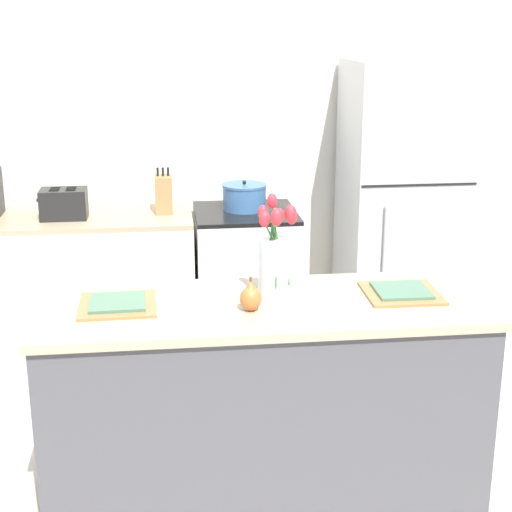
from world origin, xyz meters
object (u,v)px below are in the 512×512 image
Objects in this scene: plate_setting_left at (118,304)px; knife_block at (164,194)px; flower_vase at (276,259)px; stove_range at (246,282)px; plate_setting_right at (401,292)px; toaster at (64,204)px; pear_figurine at (251,297)px; refrigerator at (400,209)px; cooking_pot at (244,197)px.

knife_block is at bearing 82.96° from plate_setting_left.
flower_vase is 1.36× the size of plate_setting_left.
stove_range is 2.14× the size of flower_vase.
toaster reaches higher than plate_setting_right.
pear_figurine is 0.53m from plate_setting_left.
flower_vase is 1.36× the size of plate_setting_right.
refrigerator reaches higher than stove_range.
plate_setting_right is 1.14× the size of knife_block.
cooking_pot is (-0.00, 0.04, 0.53)m from stove_range.
cooking_pot reaches higher than pear_figurine.
plate_setting_left is 1.60m from knife_block.
refrigerator is 6.31× the size of toaster.
toaster is (-0.89, 1.63, 0.02)m from pear_figurine.
knife_block reaches higher than toaster.
refrigerator is at bearing -2.27° from cooking_pot.
stove_range is at bearing 2.67° from toaster.
knife_block is at bearing -177.18° from cooking_pot.
plate_setting_left is at bearing -135.99° from refrigerator.
stove_range is at bearing 88.36° from flower_vase.
knife_block reaches higher than cooking_pot.
refrigerator reaches higher than flower_vase.
stove_range is at bearing -1.78° from knife_block.
plate_setting_left and plate_setting_right have the same top height.
refrigerator is 4.22× the size of flower_vase.
plate_setting_right is 2.15m from toaster.
plate_setting_left is at bearing -97.04° from knife_block.
refrigerator reaches higher than plate_setting_right.
knife_block reaches higher than plate_setting_left.
refrigerator is 2.00m from toaster.
plate_setting_left is 1.16× the size of cooking_pot.
plate_setting_left is 1.10× the size of toaster.
toaster is at bearing -178.58° from refrigerator.
plate_setting_right is (0.64, 0.11, -0.04)m from pear_figurine.
cooking_pot is (-0.95, 0.04, 0.09)m from refrigerator.
pear_figurine is at bearing -61.43° from toaster.
stove_range is 1.05m from refrigerator.
toaster is at bearing 103.74° from plate_setting_left.
toaster is at bearing -175.23° from cooking_pot.
cooking_pot is at bearing 106.52° from plate_setting_right.
pear_figurine is 1.85m from toaster.
refrigerator reaches higher than pear_figurine.
toaster reaches higher than plate_setting_left.
flower_vase is at bearing -91.64° from stove_range.
refrigerator is 2.01m from pear_figurine.
stove_range is at bearing 66.72° from plate_setting_left.
toaster reaches higher than stove_range.
pear_figurine is (-0.12, -0.14, -0.11)m from flower_vase.
stove_range is 1.70m from plate_setting_right.
cooking_pot is 0.98× the size of knife_block.
knife_block is at bearing 179.43° from refrigerator.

